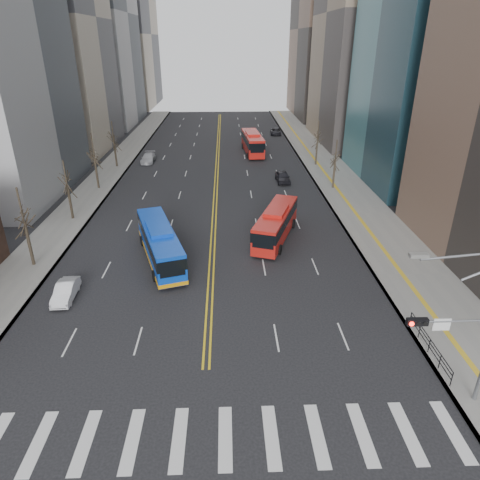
% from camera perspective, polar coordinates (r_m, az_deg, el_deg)
% --- Properties ---
extents(ground, '(220.00, 220.00, 0.00)m').
position_cam_1_polar(ground, '(24.15, -5.07, -24.83)').
color(ground, black).
extents(sidewalk_right, '(7.00, 130.00, 0.15)m').
position_cam_1_polar(sidewalk_right, '(65.26, 12.54, 8.16)').
color(sidewalk_right, gray).
rests_on(sidewalk_right, ground).
extents(sidewalk_left, '(5.00, 130.00, 0.15)m').
position_cam_1_polar(sidewalk_left, '(65.74, -17.84, 7.67)').
color(sidewalk_left, gray).
rests_on(sidewalk_left, ground).
extents(crosswalk, '(26.70, 4.00, 0.01)m').
position_cam_1_polar(crosswalk, '(24.14, -5.07, -24.82)').
color(crosswalk, silver).
rests_on(crosswalk, ground).
extents(centerline, '(0.55, 100.00, 0.01)m').
position_cam_1_polar(centerline, '(72.91, -3.04, 10.43)').
color(centerline, gold).
rests_on(centerline, ground).
extents(office_towers, '(83.00, 134.00, 58.00)m').
position_cam_1_polar(office_towers, '(84.22, -3.22, 28.81)').
color(office_towers, '#9B9C9E').
rests_on(office_towers, ground).
extents(signal_mast, '(5.37, 0.37, 9.39)m').
position_cam_1_polar(signal_mast, '(25.38, 28.11, -10.66)').
color(signal_mast, gray).
rests_on(signal_mast, ground).
extents(pedestrian_railing, '(0.06, 6.06, 1.02)m').
position_cam_1_polar(pedestrian_railing, '(30.66, 23.95, -12.51)').
color(pedestrian_railing, black).
rests_on(pedestrian_railing, sidewalk_right).
extents(street_trees, '(35.20, 47.20, 7.60)m').
position_cam_1_polar(street_trees, '(52.59, -11.45, 9.66)').
color(street_trees, '#2F271D').
rests_on(street_trees, ground).
extents(blue_bus, '(5.84, 11.76, 3.38)m').
position_cam_1_polar(blue_bus, '(39.49, -10.63, -0.33)').
color(blue_bus, '#0C3EBA').
rests_on(blue_bus, ground).
extents(red_bus_near, '(5.69, 10.52, 3.29)m').
position_cam_1_polar(red_bus_near, '(43.14, 4.81, 2.37)').
color(red_bus_near, red).
rests_on(red_bus_near, ground).
extents(red_bus_far, '(3.56, 11.92, 3.71)m').
position_cam_1_polar(red_bus_far, '(77.97, 1.69, 12.97)').
color(red_bus_far, red).
rests_on(red_bus_far, ground).
extents(car_white, '(1.54, 3.98, 1.29)m').
position_cam_1_polar(car_white, '(36.29, -22.23, -6.35)').
color(car_white, silver).
rests_on(car_white, ground).
extents(car_dark_mid, '(1.94, 4.54, 1.53)m').
position_cam_1_polar(car_dark_mid, '(61.88, 5.72, 8.38)').
color(car_dark_mid, black).
rests_on(car_dark_mid, ground).
extents(car_silver, '(2.04, 4.97, 1.44)m').
position_cam_1_polar(car_silver, '(73.69, -12.15, 10.64)').
color(car_silver, '#AFAFB5').
rests_on(car_silver, ground).
extents(car_dark_far, '(2.53, 4.82, 1.29)m').
position_cam_1_polar(car_dark_far, '(94.99, 4.79, 14.23)').
color(car_dark_far, black).
rests_on(car_dark_far, ground).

